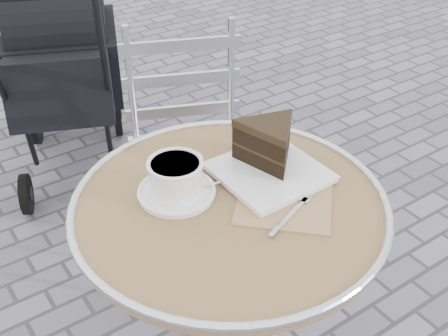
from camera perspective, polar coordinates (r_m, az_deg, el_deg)
cafe_table at (r=1.37m, az=0.55°, el=-8.87°), size 0.72×0.72×0.74m
cappuccino_set at (r=1.26m, az=-4.82°, el=-1.24°), size 0.20×0.17×0.09m
cake_plate_set at (r=1.33m, az=4.67°, el=1.86°), size 0.31×0.38×0.13m
bistro_chair at (r=1.90m, az=-3.82°, el=4.27°), size 0.52×0.52×0.88m
baby_stroller at (r=2.57m, az=-15.89°, el=9.01°), size 0.76×1.04×0.99m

